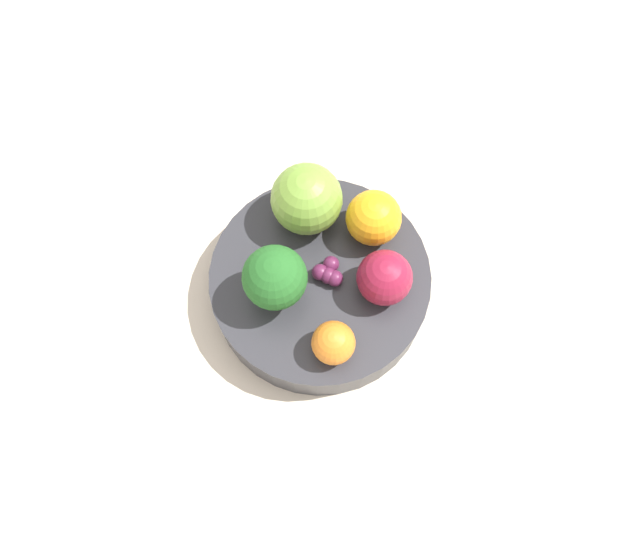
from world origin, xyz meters
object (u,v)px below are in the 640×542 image
at_px(orange_back, 374,218).
at_px(grape_cluster, 329,272).
at_px(broccoli, 275,278).
at_px(apple_red, 307,199).
at_px(bowl, 320,284).
at_px(orange_front, 333,343).
at_px(apple_green, 385,278).

height_order(orange_back, grape_cluster, orange_back).
height_order(broccoli, apple_red, broccoli).
bearing_deg(bowl, orange_back, -112.68).
bearing_deg(orange_back, orange_front, 96.09).
bearing_deg(apple_red, orange_back, -170.20).
relative_size(broccoli, apple_red, 1.04).
bearing_deg(orange_front, apple_green, -104.24).
relative_size(broccoli, grape_cluster, 2.39).
xyz_separation_m(broccoli, apple_red, (0.01, -0.08, -0.01)).
xyz_separation_m(apple_green, orange_front, (0.02, 0.07, -0.01)).
relative_size(orange_back, grape_cluster, 1.79).
xyz_separation_m(bowl, orange_front, (-0.04, 0.06, 0.04)).
xyz_separation_m(apple_red, orange_front, (-0.07, 0.11, -0.01)).
distance_m(apple_red, orange_back, 0.06).
bearing_deg(orange_front, bowl, -56.65).
bearing_deg(broccoli, grape_cluster, -134.22).
bearing_deg(broccoli, bowl, -130.75).
relative_size(apple_red, orange_back, 1.28).
height_order(apple_green, orange_back, orange_back).
distance_m(broccoli, orange_back, 0.10).
distance_m(bowl, apple_red, 0.08).
distance_m(apple_red, orange_front, 0.13).
relative_size(broccoli, orange_front, 1.80).
height_order(bowl, broccoli, broccoli).
height_order(bowl, orange_front, orange_front).
relative_size(bowl, grape_cluster, 7.17).
bearing_deg(bowl, apple_green, -168.20).
relative_size(apple_red, grape_cluster, 2.30).
relative_size(orange_front, grape_cluster, 1.33).
bearing_deg(orange_back, apple_green, 121.64).
bearing_deg(bowl, apple_red, -54.76).
bearing_deg(broccoli, orange_front, 158.20).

